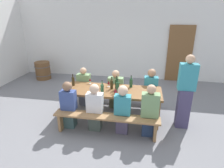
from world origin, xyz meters
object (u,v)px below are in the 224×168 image
Objects in this scene: tasting_table at (112,92)px; standing_host at (185,94)px; wine_glass_0 at (102,84)px; wine_glass_2 at (90,80)px; seated_guest_near_0 at (69,106)px; seated_guest_near_3 at (150,112)px; wine_glass_3 at (103,85)px; bench_near at (106,119)px; bench_far at (116,93)px; seated_guest_far_2 at (150,91)px; wooden_door at (179,54)px; wine_bottle_0 at (112,84)px; wine_bottle_1 at (117,84)px; wine_bottle_3 at (118,87)px; wine_bottle_5 at (73,81)px; seated_guest_far_1 at (115,90)px; seated_guest_near_2 at (122,110)px; wine_bottle_2 at (131,83)px; wine_glass_4 at (115,90)px; wine_glass_1 at (109,83)px; seated_guest_far_0 at (84,88)px; wine_bottle_4 at (102,89)px; wine_barrel at (43,70)px; seated_guest_near_1 at (95,108)px.

tasting_table is 1.67m from standing_host.
wine_glass_0 reaches higher than wine_glass_2.
seated_guest_near_0 is at bearing 10.28° from standing_host.
seated_guest_near_3 is at bearing -28.77° from wine_glass_0.
bench_near is at bearing -72.26° from wine_glass_3.
seated_guest_near_3 is at bearing -55.17° from bench_far.
seated_guest_far_2 is at bearing 22.46° from wine_glass_0.
wine_bottle_0 is at bearing -123.22° from wooden_door.
tasting_table is 7.76× the size of wine_bottle_0.
wine_bottle_1 is 0.38m from wine_glass_0.
seated_guest_far_2 is at bearing -9.10° from bench_far.
wine_bottle_1 is (-1.91, -3.12, -0.17)m from wooden_door.
wine_glass_2 reaches higher than bench_near.
wine_bottle_3 reaches higher than wine_glass_0.
wine_glass_2 is 1.62m from seated_guest_far_2.
wine_bottle_5 reaches higher than wine_glass_2.
seated_guest_near_3 is at bearing 9.44° from bench_near.
seated_guest_far_1 reaches higher than wine_bottle_0.
seated_guest_far_1 is at bearing 22.82° from wine_glass_2.
wine_bottle_3 is at bearing -40.94° from wine_bottle_0.
wine_glass_0 is (-0.27, 0.07, 0.19)m from tasting_table.
wine_bottle_2 is at bearing -7.39° from seated_guest_near_2.
wine_bottle_2 is (-1.58, -2.92, -0.19)m from wooden_door.
wine_glass_3 is 0.95× the size of wine_glass_4.
wine_glass_1 is at bearing 53.39° from seated_guest_near_3.
bench_near is at bearing -103.22° from wine_bottle_3.
seated_guest_near_2 is (0.33, -1.30, 0.17)m from bench_far.
wine_bottle_5 is 0.82m from wine_glass_3.
wine_bottle_5 is 0.78m from seated_guest_near_0.
wine_bottle_1 reaches higher than wine_glass_0.
wine_bottle_2 is at bearing 76.53° from seated_guest_far_0.
seated_guest_near_3 reaches higher than tasting_table.
seated_guest_far_2 is at bearing 32.60° from wine_bottle_2.
wine_glass_3 is 0.84m from seated_guest_near_2.
bench_near is 1.30m from seated_guest_far_1.
wine_barrel is at bearing 137.58° from wine_bottle_4.
seated_guest_near_0 is at bearing -147.91° from wine_bottle_1.
wine_bottle_3 is 0.29× the size of seated_guest_near_2.
wooden_door is 1.24× the size of standing_host.
wine_glass_3 is 0.97m from seated_guest_far_0.
bench_near is 0.89m from wine_glass_3.
bench_near is 1.34× the size of standing_host.
seated_guest_near_1 is at bearing -102.19° from bench_far.
seated_guest_near_0 is at bearing -140.55° from wine_glass_3.
wine_glass_1 is 0.99× the size of wine_glass_3.
wine_bottle_0 is 0.89× the size of wine_bottle_1.
wine_glass_1 is 0.15× the size of seated_guest_near_2.
tasting_table is 13.80× the size of wine_glass_4.
wine_glass_2 is (-1.07, 0.05, -0.00)m from wine_bottle_2.
wine_bottle_2 reaches higher than wine_barrel.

